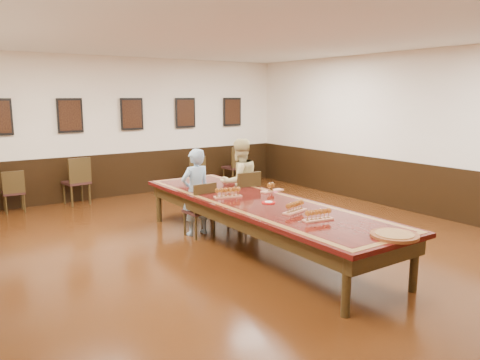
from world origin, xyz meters
TOP-DOWN VIEW (x-y plane):
  - floor at (0.00, 0.00)m, footprint 8.00×10.00m
  - ceiling at (0.00, 0.00)m, footprint 8.00×10.00m
  - wall_back at (0.00, 5.01)m, footprint 8.00×0.02m
  - wall_right at (4.01, 0.00)m, footprint 0.02×10.00m
  - chair_man at (-0.41, 1.11)m, footprint 0.45×0.49m
  - chair_woman at (0.55, 1.22)m, footprint 0.49×0.53m
  - spare_chair_a at (-2.68, 4.65)m, footprint 0.42×0.46m
  - spare_chair_b at (-1.43, 4.65)m, footprint 0.55×0.59m
  - spare_chair_c at (1.41, 4.47)m, footprint 0.51×0.53m
  - spare_chair_d at (2.59, 4.53)m, footprint 0.51×0.55m
  - person_man at (-0.41, 1.21)m, footprint 0.55×0.38m
  - person_woman at (0.56, 1.32)m, footprint 0.80×0.64m
  - pink_phone at (0.60, 0.40)m, footprint 0.09×0.15m
  - wainscoting at (0.00, 0.00)m, footprint 8.00×10.00m
  - conference_table at (0.00, 0.00)m, footprint 1.40×5.00m
  - posters at (0.00, 4.94)m, footprint 6.14×0.04m
  - flight_a at (-0.25, 0.47)m, footprint 0.45×0.25m
  - flight_b at (0.59, 0.43)m, footprint 0.43×0.17m
  - flight_c at (-0.02, -0.84)m, footprint 0.43×0.23m
  - flight_d at (-0.05, -1.33)m, footprint 0.42×0.19m
  - red_plate_grp at (0.03, -0.20)m, footprint 0.20×0.20m
  - carved_platter at (0.16, -2.33)m, footprint 0.65×0.65m

SIDE VIEW (x-z plane):
  - floor at x=0.00m, z-range -0.02..0.00m
  - spare_chair_a at x=-2.68m, z-range 0.00..0.86m
  - spare_chair_c at x=1.41m, z-range 0.00..0.87m
  - chair_man at x=-0.41m, z-range 0.00..0.92m
  - wainscoting at x=0.00m, z-range 0.00..1.00m
  - chair_woman at x=0.55m, z-range 0.00..1.00m
  - spare_chair_d at x=2.59m, z-range 0.00..1.03m
  - spare_chair_b at x=-1.43m, z-range 0.00..1.03m
  - conference_table at x=0.00m, z-range 0.23..0.99m
  - person_man at x=-0.41m, z-range 0.00..1.46m
  - pink_phone at x=0.60m, z-range 0.75..0.76m
  - red_plate_grp at x=0.03m, z-range 0.75..0.77m
  - carved_platter at x=0.16m, z-range 0.75..0.79m
  - person_woman at x=0.56m, z-range 0.00..1.57m
  - flight_d at x=-0.05m, z-range 0.74..0.90m
  - flight_c at x=-0.02m, z-range 0.74..0.90m
  - flight_b at x=0.59m, z-range 0.74..0.90m
  - flight_a at x=-0.25m, z-range 0.74..0.91m
  - wall_back at x=0.00m, z-range 0.00..3.20m
  - wall_right at x=4.01m, z-range 0.00..3.20m
  - posters at x=0.00m, z-range 1.53..2.27m
  - ceiling at x=0.00m, z-range 3.20..3.22m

